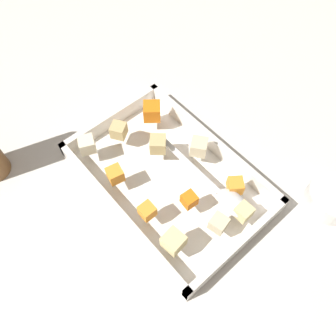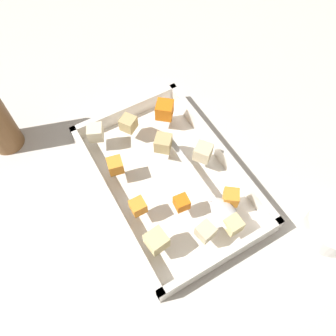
% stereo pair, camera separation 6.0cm
% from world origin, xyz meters
% --- Properties ---
extents(ground_plane, '(4.00, 4.00, 0.00)m').
position_xyz_m(ground_plane, '(0.00, 0.00, 0.00)').
color(ground_plane, beige).
extents(baking_dish, '(0.37, 0.24, 0.05)m').
position_xyz_m(baking_dish, '(0.01, -0.01, 0.01)').
color(baking_dish, white).
rests_on(baking_dish, ground_plane).
extents(carrot_chunk_heap_top, '(0.03, 0.03, 0.03)m').
position_xyz_m(carrot_chunk_heap_top, '(0.06, 0.07, 0.06)').
color(carrot_chunk_heap_top, orange).
rests_on(carrot_chunk_heap_top, baking_dish).
extents(carrot_chunk_corner_ne, '(0.05, 0.05, 0.03)m').
position_xyz_m(carrot_chunk_corner_ne, '(0.13, -0.07, 0.07)').
color(carrot_chunk_corner_ne, orange).
rests_on(carrot_chunk_corner_ne, baking_dish).
extents(carrot_chunk_rim_edge, '(0.02, 0.02, 0.02)m').
position_xyz_m(carrot_chunk_rim_edge, '(-0.03, 0.07, 0.06)').
color(carrot_chunk_rim_edge, orange).
rests_on(carrot_chunk_rim_edge, baking_dish).
extents(carrot_chunk_near_spoon, '(0.04, 0.04, 0.03)m').
position_xyz_m(carrot_chunk_near_spoon, '(-0.09, -0.07, 0.06)').
color(carrot_chunk_near_spoon, orange).
rests_on(carrot_chunk_near_spoon, baking_dish).
extents(carrot_chunk_heap_side, '(0.03, 0.03, 0.02)m').
position_xyz_m(carrot_chunk_heap_side, '(-0.06, 0.01, 0.06)').
color(carrot_chunk_heap_side, orange).
rests_on(carrot_chunk_heap_side, baking_dish).
extents(potato_chunk_center, '(0.04, 0.04, 0.03)m').
position_xyz_m(potato_chunk_center, '(0.06, -0.03, 0.06)').
color(potato_chunk_center, tan).
rests_on(potato_chunk_center, baking_dish).
extents(potato_chunk_corner_se, '(0.03, 0.03, 0.03)m').
position_xyz_m(potato_chunk_corner_se, '(-0.14, -0.05, 0.06)').
color(potato_chunk_corner_se, '#E0CC89').
rests_on(potato_chunk_corner_se, baking_dish).
extents(potato_chunk_under_handle, '(0.03, 0.03, 0.03)m').
position_xyz_m(potato_chunk_under_handle, '(-0.10, 0.08, 0.07)').
color(potato_chunk_under_handle, '#E0CC89').
rests_on(potato_chunk_under_handle, baking_dish).
extents(potato_chunk_near_left, '(0.04, 0.04, 0.03)m').
position_xyz_m(potato_chunk_near_left, '(0.14, 0.01, 0.06)').
color(potato_chunk_near_left, tan).
rests_on(potato_chunk_near_left, baking_dish).
extents(potato_chunk_mid_right, '(0.03, 0.03, 0.03)m').
position_xyz_m(potato_chunk_mid_right, '(-0.12, -0.00, 0.06)').
color(potato_chunk_mid_right, beige).
rests_on(potato_chunk_mid_right, baking_dish).
extents(potato_chunk_mid_left, '(0.04, 0.04, 0.03)m').
position_xyz_m(potato_chunk_mid_left, '(0.15, 0.07, 0.06)').
color(potato_chunk_mid_left, beige).
rests_on(potato_chunk_mid_left, baking_dish).
extents(potato_chunk_near_right, '(0.04, 0.04, 0.03)m').
position_xyz_m(potato_chunk_near_right, '(0.01, -0.08, 0.07)').
color(potato_chunk_near_right, beige).
rests_on(potato_chunk_near_right, baking_dish).
extents(serving_spoon, '(0.21, 0.04, 0.02)m').
position_xyz_m(serving_spoon, '(-0.10, -0.05, 0.06)').
color(serving_spoon, silver).
rests_on(serving_spoon, baking_dish).
extents(small_prep_bowl, '(0.09, 0.09, 0.04)m').
position_xyz_m(small_prep_bowl, '(-0.22, -0.21, 0.02)').
color(small_prep_bowl, silver).
rests_on(small_prep_bowl, ground_plane).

